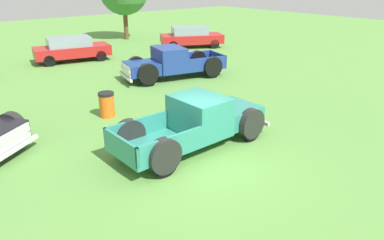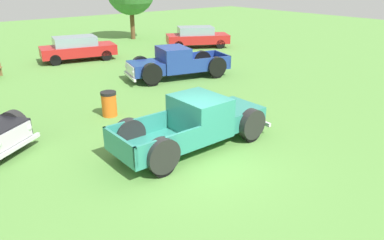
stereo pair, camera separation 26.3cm
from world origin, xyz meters
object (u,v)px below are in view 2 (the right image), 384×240
(pickup_truck_behind_right, at_px, (172,64))
(trash_can, at_px, (109,104))
(pickup_truck_foreground, at_px, (201,122))
(sedan_distant_a, at_px, (197,37))
(sedan_distant_b, at_px, (77,48))

(pickup_truck_behind_right, xyz_separation_m, trash_can, (-5.01, -2.91, -0.29))
(pickup_truck_foreground, distance_m, sedan_distant_a, 16.57)
(sedan_distant_a, height_order, trash_can, sedan_distant_a)
(sedan_distant_b, distance_m, trash_can, 10.43)
(pickup_truck_foreground, height_order, trash_can, pickup_truck_foreground)
(sedan_distant_b, bearing_deg, sedan_distant_a, -7.52)
(sedan_distant_a, relative_size, trash_can, 5.08)
(trash_can, bearing_deg, pickup_truck_behind_right, 30.20)
(pickup_truck_behind_right, bearing_deg, trash_can, -149.80)
(pickup_truck_foreground, distance_m, sedan_distant_b, 14.18)
(sedan_distant_b, xyz_separation_m, trash_can, (-2.86, -10.03, -0.30))
(pickup_truck_behind_right, xyz_separation_m, sedan_distant_b, (-2.14, 7.11, 0.01))
(pickup_truck_foreground, distance_m, pickup_truck_behind_right, 7.96)
(pickup_truck_foreground, xyz_separation_m, sedan_distant_a, (10.36, 12.94, 0.04))
(sedan_distant_a, xyz_separation_m, sedan_distant_b, (-8.64, 1.14, -0.01))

